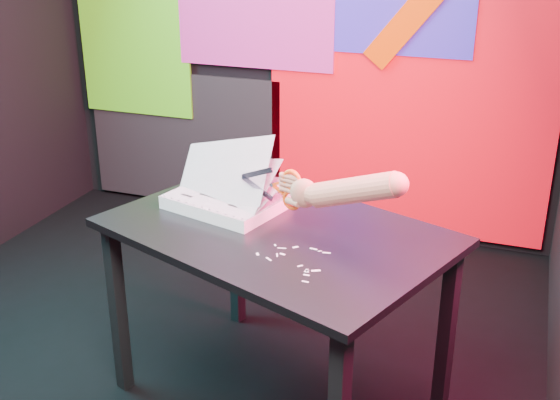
% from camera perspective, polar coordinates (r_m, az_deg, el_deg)
% --- Properties ---
extents(room, '(3.01, 3.01, 2.71)m').
position_cam_1_polar(room, '(2.69, -8.90, 12.64)').
color(room, black).
rests_on(room, ground).
extents(backdrop, '(2.88, 0.05, 2.08)m').
position_cam_1_polar(backdrop, '(4.07, 2.15, 10.51)').
color(backdrop, '#F60716').
rests_on(backdrop, ground).
extents(work_table, '(1.38, 1.15, 0.75)m').
position_cam_1_polar(work_table, '(2.54, -0.27, -4.20)').
color(work_table, black).
rests_on(work_table, ground).
extents(printout_stack, '(0.47, 0.40, 0.31)m').
position_cam_1_polar(printout_stack, '(2.67, -4.43, -0.01)').
color(printout_stack, silver).
rests_on(printout_stack, work_table).
extents(scissors, '(0.26, 0.08, 0.15)m').
position_cam_1_polar(scissors, '(2.45, 0.61, 0.92)').
color(scissors, '#939FB7').
rests_on(scissors, printout_stack).
extents(hand_forearm, '(0.46, 0.18, 0.21)m').
position_cam_1_polar(hand_forearm, '(2.32, 5.36, 0.79)').
color(hand_forearm, '#B06B4C').
rests_on(hand_forearm, work_table).
extents(paper_clippings, '(0.24, 0.23, 0.00)m').
position_cam_1_polar(paper_clippings, '(2.28, 1.48, -4.88)').
color(paper_clippings, silver).
rests_on(paper_clippings, work_table).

